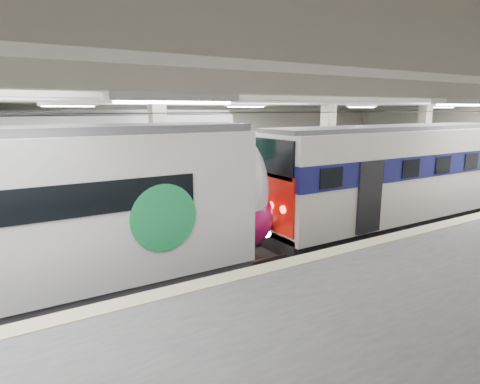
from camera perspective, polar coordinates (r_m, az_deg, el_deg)
station_hall at (r=11.94m, az=10.42°, el=4.00°), size 36.00×24.00×5.75m
modern_emu at (r=10.96m, az=-24.54°, el=-3.30°), size 13.65×2.82×4.41m
older_rer at (r=17.62m, az=21.18°, el=2.36°), size 12.49×2.76×4.16m
far_train at (r=16.28m, az=-27.17°, el=2.12°), size 15.11×3.43×4.76m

